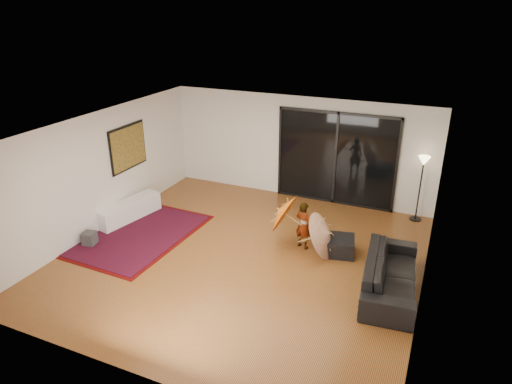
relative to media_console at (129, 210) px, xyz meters
The scene contains 17 objects.
floor 3.30m from the media_console, ahead, with size 7.00×7.00×0.00m, color #9A5F2A.
ceiling 4.11m from the media_console, ahead, with size 7.00×7.00×0.00m, color white.
wall_back 4.55m from the media_console, 42.58° to the left, with size 7.00×7.00×0.00m, color silver.
wall_front 5.28m from the media_console, 51.00° to the right, with size 7.00×7.00×0.00m, color silver.
wall_left 1.25m from the media_console, 115.94° to the right, with size 7.00×7.00×0.00m, color silver.
wall_right 6.86m from the media_console, ahead, with size 7.00×7.00×0.00m, color silver.
sliding_door 5.27m from the media_console, 34.80° to the left, with size 3.06×0.07×2.40m.
painting 1.51m from the media_console, 113.75° to the left, with size 0.04×1.28×1.08m.
media_console is the anchor object (origin of this frame).
speaker 1.37m from the media_console, 90.00° to the right, with size 0.26×0.26×0.30m, color #424244.
persian_rug 0.91m from the media_console, 41.70° to the right, with size 2.31×3.17×0.02m.
sofa 6.22m from the media_console, ahead, with size 2.29×0.90×0.67m, color black.
ottoman 5.05m from the media_console, ahead, with size 0.62×0.62×0.35m, color black.
floor_lamp 6.99m from the media_console, 23.31° to the left, with size 0.28×0.28×1.61m.
child 4.29m from the media_console, ahead, with size 0.38×0.25×1.05m, color #999999.
parasol_orange 3.76m from the media_console, ahead, with size 0.58×0.92×0.91m.
parasol_white 4.87m from the media_console, ahead, with size 0.62×0.99×0.99m.
Camera 1 is at (3.51, -7.37, 4.92)m, focal length 32.00 mm.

